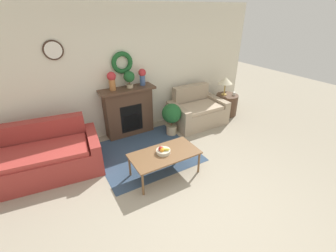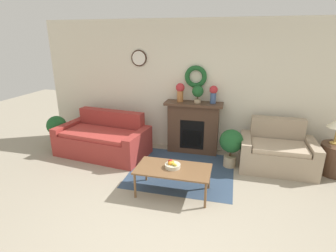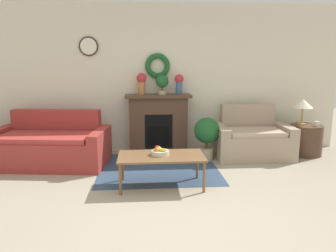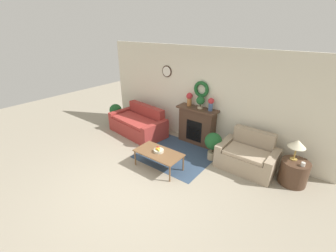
{
  "view_description": "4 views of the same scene",
  "coord_description": "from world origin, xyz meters",
  "px_view_note": "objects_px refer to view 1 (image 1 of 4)",
  "views": [
    {
      "loc": [
        -1.61,
        -1.77,
        2.58
      ],
      "look_at": [
        0.25,
        1.36,
        0.66
      ],
      "focal_mm": 24.0,
      "sensor_mm": 36.0,
      "label": 1
    },
    {
      "loc": [
        0.72,
        -2.58,
        2.32
      ],
      "look_at": [
        -0.31,
        1.51,
        0.91
      ],
      "focal_mm": 28.0,
      "sensor_mm": 36.0,
      "label": 2
    },
    {
      "loc": [
        -0.32,
        -3.27,
        1.65
      ],
      "look_at": [
        0.05,
        1.44,
        0.73
      ],
      "focal_mm": 35.0,
      "sensor_mm": 36.0,
      "label": 3
    },
    {
      "loc": [
        2.89,
        -2.58,
        3.18
      ],
      "look_at": [
        -0.29,
        1.56,
        0.83
      ],
      "focal_mm": 24.0,
      "sensor_mm": 36.0,
      "label": 4
    }
  ],
  "objects_px": {
    "vase_on_mantel_left": "(112,80)",
    "potted_plant_floor_by_loveseat": "(172,115)",
    "vase_on_mantel_right": "(142,76)",
    "table_lamp": "(226,81)",
    "fireplace": "(129,111)",
    "side_table_by_loveseat": "(226,104)",
    "coffee_table": "(165,155)",
    "mug": "(234,94)",
    "fruit_bowl": "(163,151)",
    "loveseat_right": "(197,111)",
    "potted_plant_on_mantel": "(129,78)",
    "couch_left": "(44,157)"
  },
  "relations": [
    {
      "from": "vase_on_mantel_left",
      "to": "potted_plant_floor_by_loveseat",
      "type": "xyz_separation_m",
      "value": [
        1.09,
        -0.54,
        -0.84
      ]
    },
    {
      "from": "vase_on_mantel_right",
      "to": "table_lamp",
      "type": "bearing_deg",
      "value": -7.53
    },
    {
      "from": "fireplace",
      "to": "side_table_by_loveseat",
      "type": "xyz_separation_m",
      "value": [
        2.64,
        -0.34,
        -0.27
      ]
    },
    {
      "from": "coffee_table",
      "to": "mug",
      "type": "xyz_separation_m",
      "value": [
        2.81,
        1.24,
        0.19
      ]
    },
    {
      "from": "coffee_table",
      "to": "vase_on_mantel_left",
      "type": "xyz_separation_m",
      "value": [
        -0.25,
        1.68,
        0.91
      ]
    },
    {
      "from": "fireplace",
      "to": "fruit_bowl",
      "type": "bearing_deg",
      "value": -92.18
    },
    {
      "from": "side_table_by_loveseat",
      "to": "loveseat_right",
      "type": "bearing_deg",
      "value": -178.47
    },
    {
      "from": "coffee_table",
      "to": "side_table_by_loveseat",
      "type": "distance_m",
      "value": 3.0
    },
    {
      "from": "vase_on_mantel_left",
      "to": "fruit_bowl",
      "type": "bearing_deg",
      "value": -82.17
    },
    {
      "from": "fireplace",
      "to": "potted_plant_on_mantel",
      "type": "bearing_deg",
      "value": -11.32
    },
    {
      "from": "table_lamp",
      "to": "vase_on_mantel_left",
      "type": "xyz_separation_m",
      "value": [
        -2.86,
        0.29,
        0.38
      ]
    },
    {
      "from": "mug",
      "to": "vase_on_mantel_right",
      "type": "height_order",
      "value": "vase_on_mantel_right"
    },
    {
      "from": "table_lamp",
      "to": "fireplace",
      "type": "bearing_deg",
      "value": 173.69
    },
    {
      "from": "potted_plant_on_mantel",
      "to": "side_table_by_loveseat",
      "type": "bearing_deg",
      "value": -7.25
    },
    {
      "from": "coffee_table",
      "to": "mug",
      "type": "height_order",
      "value": "mug"
    },
    {
      "from": "fruit_bowl",
      "to": "side_table_by_loveseat",
      "type": "height_order",
      "value": "fruit_bowl"
    },
    {
      "from": "fireplace",
      "to": "side_table_by_loveseat",
      "type": "relative_size",
      "value": 2.05
    },
    {
      "from": "potted_plant_floor_by_loveseat",
      "to": "fireplace",
      "type": "bearing_deg",
      "value": 146.13
    },
    {
      "from": "fireplace",
      "to": "side_table_by_loveseat",
      "type": "height_order",
      "value": "fireplace"
    },
    {
      "from": "potted_plant_on_mantel",
      "to": "couch_left",
      "type": "bearing_deg",
      "value": -163.57
    },
    {
      "from": "side_table_by_loveseat",
      "to": "vase_on_mantel_left",
      "type": "relative_size",
      "value": 1.52
    },
    {
      "from": "fireplace",
      "to": "loveseat_right",
      "type": "xyz_separation_m",
      "value": [
        1.63,
        -0.37,
        -0.24
      ]
    },
    {
      "from": "loveseat_right",
      "to": "potted_plant_on_mantel",
      "type": "distance_m",
      "value": 1.88
    },
    {
      "from": "side_table_by_loveseat",
      "to": "table_lamp",
      "type": "height_order",
      "value": "table_lamp"
    },
    {
      "from": "couch_left",
      "to": "vase_on_mantel_right",
      "type": "xyz_separation_m",
      "value": [
        2.18,
        0.57,
        0.98
      ]
    },
    {
      "from": "vase_on_mantel_left",
      "to": "fireplace",
      "type": "bearing_deg",
      "value": -1.08
    },
    {
      "from": "fruit_bowl",
      "to": "vase_on_mantel_right",
      "type": "height_order",
      "value": "vase_on_mantel_right"
    },
    {
      "from": "fruit_bowl",
      "to": "potted_plant_on_mantel",
      "type": "xyz_separation_m",
      "value": [
        0.14,
        1.65,
        0.82
      ]
    },
    {
      "from": "table_lamp",
      "to": "vase_on_mantel_right",
      "type": "height_order",
      "value": "vase_on_mantel_right"
    },
    {
      "from": "fireplace",
      "to": "potted_plant_floor_by_loveseat",
      "type": "height_order",
      "value": "fireplace"
    },
    {
      "from": "mug",
      "to": "vase_on_mantel_left",
      "type": "distance_m",
      "value": 3.18
    },
    {
      "from": "loveseat_right",
      "to": "potted_plant_floor_by_loveseat",
      "type": "distance_m",
      "value": 0.87
    },
    {
      "from": "fruit_bowl",
      "to": "potted_plant_floor_by_loveseat",
      "type": "bearing_deg",
      "value": 52.66
    },
    {
      "from": "table_lamp",
      "to": "mug",
      "type": "xyz_separation_m",
      "value": [
        0.2,
        -0.16,
        -0.33
      ]
    },
    {
      "from": "loveseat_right",
      "to": "mug",
      "type": "bearing_deg",
      "value": -3.21
    },
    {
      "from": "coffee_table",
      "to": "couch_left",
      "type": "bearing_deg",
      "value": 147.56
    },
    {
      "from": "vase_on_mantel_right",
      "to": "side_table_by_loveseat",
      "type": "bearing_deg",
      "value": -8.72
    },
    {
      "from": "coffee_table",
      "to": "side_table_by_loveseat",
      "type": "bearing_deg",
      "value": 26.47
    },
    {
      "from": "table_lamp",
      "to": "mug",
      "type": "distance_m",
      "value": 0.42
    },
    {
      "from": "side_table_by_loveseat",
      "to": "table_lamp",
      "type": "xyz_separation_m",
      "value": [
        -0.07,
        0.06,
        0.65
      ]
    },
    {
      "from": "fireplace",
      "to": "table_lamp",
      "type": "relative_size",
      "value": 2.52
    },
    {
      "from": "vase_on_mantel_right",
      "to": "potted_plant_floor_by_loveseat",
      "type": "relative_size",
      "value": 0.48
    },
    {
      "from": "side_table_by_loveseat",
      "to": "mug",
      "type": "distance_m",
      "value": 0.35
    },
    {
      "from": "couch_left",
      "to": "table_lamp",
      "type": "height_order",
      "value": "table_lamp"
    },
    {
      "from": "coffee_table",
      "to": "potted_plant_floor_by_loveseat",
      "type": "xyz_separation_m",
      "value": [
        0.84,
        1.14,
        0.07
      ]
    },
    {
      "from": "couch_left",
      "to": "mug",
      "type": "xyz_separation_m",
      "value": [
        4.57,
        0.12,
        0.28
      ]
    },
    {
      "from": "fireplace",
      "to": "vase_on_mantel_left",
      "type": "bearing_deg",
      "value": 178.92
    },
    {
      "from": "table_lamp",
      "to": "potted_plant_floor_by_loveseat",
      "type": "height_order",
      "value": "table_lamp"
    },
    {
      "from": "couch_left",
      "to": "loveseat_right",
      "type": "bearing_deg",
      "value": 10.41
    },
    {
      "from": "coffee_table",
      "to": "vase_on_mantel_right",
      "type": "bearing_deg",
      "value": 75.9
    }
  ]
}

